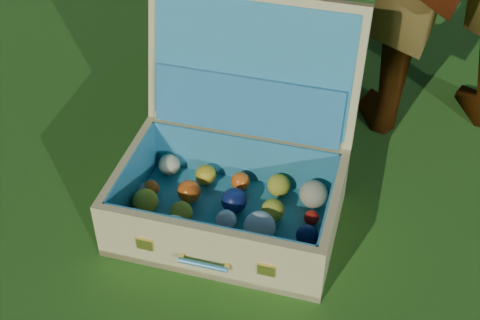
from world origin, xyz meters
The scene contains 3 objects.
ground centered at (0.00, 0.00, 0.00)m, with size 60.00×60.00×0.00m, color #215114.
stray_ball centered at (-0.35, 0.04, 0.03)m, with size 0.07×0.07×0.07m, color #4066A8.
suitcase centered at (-0.12, 0.14, 0.16)m, with size 0.67×0.62×0.56m.
Camera 1 is at (0.49, -1.08, 1.34)m, focal length 50.00 mm.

